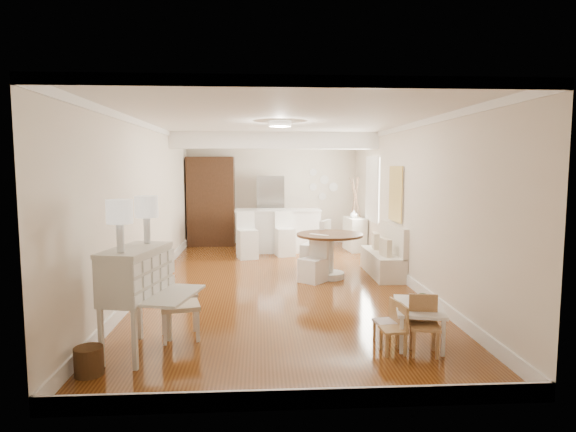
{
  "coord_description": "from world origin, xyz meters",
  "views": [
    {
      "loc": [
        -0.34,
        -8.4,
        2.08
      ],
      "look_at": [
        0.18,
        0.3,
        1.16
      ],
      "focal_mm": 30.0,
      "sensor_mm": 36.0,
      "label": 1
    }
  ],
  "objects": [
    {
      "name": "room",
      "position": [
        0.04,
        0.32,
        1.98
      ],
      "size": [
        9.0,
        9.04,
        2.82
      ],
      "color": "brown",
      "rests_on": "ground"
    },
    {
      "name": "secretary_bureau",
      "position": [
        -1.7,
        -3.15,
        0.6
      ],
      "size": [
        1.13,
        1.14,
        1.19
      ],
      "primitive_type": "cube",
      "rotation": [
        0.0,
        0.0,
        -0.23
      ],
      "color": "silver",
      "rests_on": "ground"
    },
    {
      "name": "gustavian_armchair",
      "position": [
        -1.31,
        -2.7,
        0.42
      ],
      "size": [
        0.58,
        0.58,
        0.84
      ],
      "primitive_type": "cube",
      "rotation": [
        0.0,
        0.0,
        1.8
      ],
      "color": "white",
      "rests_on": "ground"
    },
    {
      "name": "wicker_basket",
      "position": [
        -2.05,
        -3.68,
        0.14
      ],
      "size": [
        0.37,
        0.37,
        0.28
      ],
      "primitive_type": "cylinder",
      "rotation": [
        0.0,
        0.0,
        -0.37
      ],
      "color": "#4A2E17",
      "rests_on": "ground"
    },
    {
      "name": "kids_table",
      "position": [
        1.53,
        -2.99,
        0.22
      ],
      "size": [
        0.71,
        0.98,
        0.44
      ],
      "primitive_type": "cube",
      "rotation": [
        0.0,
        0.0,
        -0.22
      ],
      "color": "silver",
      "rests_on": "ground"
    },
    {
      "name": "kids_chair_a",
      "position": [
        1.13,
        -3.31,
        0.28
      ],
      "size": [
        0.28,
        0.28,
        0.55
      ],
      "primitive_type": "cube",
      "rotation": [
        0.0,
        0.0,
        -1.51
      ],
      "color": "#AE824F",
      "rests_on": "ground"
    },
    {
      "name": "kids_chair_b",
      "position": [
        1.13,
        -2.99,
        0.26
      ],
      "size": [
        0.29,
        0.29,
        0.52
      ],
      "primitive_type": "cube",
      "rotation": [
        0.0,
        0.0,
        -1.4
      ],
      "color": "tan",
      "rests_on": "ground"
    },
    {
      "name": "kids_chair_c",
      "position": [
        1.47,
        -3.36,
        0.33
      ],
      "size": [
        0.37,
        0.37,
        0.65
      ],
      "primitive_type": "cube",
      "rotation": [
        0.0,
        0.0,
        -0.19
      ],
      "color": "#AF7F4F",
      "rests_on": "ground"
    },
    {
      "name": "banquette",
      "position": [
        1.99,
        0.5,
        0.49
      ],
      "size": [
        0.52,
        1.6,
        0.98
      ],
      "primitive_type": "cube",
      "color": "silver",
      "rests_on": "ground"
    },
    {
      "name": "dining_table",
      "position": [
        0.94,
        0.29,
        0.42
      ],
      "size": [
        1.5,
        1.5,
        0.83
      ],
      "primitive_type": "cylinder",
      "rotation": [
        0.0,
        0.0,
        -0.27
      ],
      "color": "#4E2E19",
      "rests_on": "ground"
    },
    {
      "name": "slip_chair_near",
      "position": [
        0.61,
        0.03,
        0.42
      ],
      "size": [
        0.57,
        0.57,
        0.84
      ],
      "primitive_type": "cube",
      "rotation": [
        0.0,
        0.0,
        -0.74
      ],
      "color": "white",
      "rests_on": "ground"
    },
    {
      "name": "slip_chair_far",
      "position": [
        0.77,
        1.12,
        0.5
      ],
      "size": [
        0.65,
        0.64,
        1.0
      ],
      "primitive_type": "cube",
      "rotation": [
        0.0,
        0.0,
        -2.04
      ],
      "color": "white",
      "rests_on": "ground"
    },
    {
      "name": "breakfast_counter",
      "position": [
        0.1,
        3.1,
        0.52
      ],
      "size": [
        2.05,
        0.65,
        1.03
      ],
      "primitive_type": "cube",
      "color": "white",
      "rests_on": "ground"
    },
    {
      "name": "bar_stool_left",
      "position": [
        -0.62,
        2.28,
        0.52
      ],
      "size": [
        0.51,
        0.51,
        1.03
      ],
      "primitive_type": "cube",
      "rotation": [
        0.0,
        0.0,
        0.27
      ],
      "color": "white",
      "rests_on": "ground"
    },
    {
      "name": "bar_stool_right",
      "position": [
        0.24,
        2.55,
        0.51
      ],
      "size": [
        0.48,
        0.48,
        1.01
      ],
      "primitive_type": "cube",
      "rotation": [
        0.0,
        0.0,
        0.2
      ],
      "color": "white",
      "rests_on": "ground"
    },
    {
      "name": "pantry_cabinet",
      "position": [
        -1.6,
        4.18,
        1.15
      ],
      "size": [
        1.2,
        0.6,
        2.3
      ],
      "primitive_type": "cube",
      "color": "#381E11",
      "rests_on": "ground"
    },
    {
      "name": "fridge",
      "position": [
        0.3,
        4.15,
        0.9
      ],
      "size": [
        0.75,
        0.65,
        1.8
      ],
      "primitive_type": "imported",
      "color": "silver",
      "rests_on": "ground"
    },
    {
      "name": "sideboard",
      "position": [
        1.99,
        3.17,
        0.4
      ],
      "size": [
        0.46,
        0.88,
        0.81
      ],
      "primitive_type": "cube",
      "rotation": [
        0.0,
        0.0,
        0.1
      ],
      "color": "white",
      "rests_on": "ground"
    },
    {
      "name": "pencil_cup",
      "position": [
        1.63,
        -2.81,
        0.49
      ],
      "size": [
        0.12,
        0.12,
        0.08
      ],
      "primitive_type": "imported",
      "rotation": [
        0.0,
        0.0,
        -0.13
      ],
      "color": "#569355",
      "rests_on": "kids_table"
    },
    {
      "name": "branch_vase",
      "position": [
        1.95,
        3.14,
        0.9
      ],
      "size": [
        0.2,
        0.2,
        0.19
      ],
      "primitive_type": "imported",
      "rotation": [
        0.0,
        0.0,
        -0.1
      ],
      "color": "white",
      "rests_on": "sideboard"
    }
  ]
}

